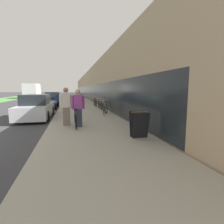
% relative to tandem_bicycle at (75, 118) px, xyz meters
% --- Properties ---
extents(sidewalk_slab, '(3.87, 70.00, 0.13)m').
position_rel_tandem_bicycle_xyz_m(sidewalk_slab, '(0.72, 19.28, -0.42)').
color(sidewalk_slab, gray).
rests_on(sidewalk_slab, ground).
extents(storefront_facade, '(10.01, 70.00, 4.81)m').
position_rel_tandem_bicycle_xyz_m(storefront_facade, '(7.69, 27.28, 1.91)').
color(storefront_facade, tan).
rests_on(storefront_facade, ground).
extents(tandem_bicycle, '(0.52, 2.37, 0.83)m').
position_rel_tandem_bicycle_xyz_m(tandem_bicycle, '(0.00, 0.00, 0.00)').
color(tandem_bicycle, black).
rests_on(tandem_bicycle, sidewalk_slab).
extents(person_rider, '(0.57, 0.22, 1.67)m').
position_rel_tandem_bicycle_xyz_m(person_rider, '(0.13, -0.30, 0.48)').
color(person_rider, '#33384C').
rests_on(person_rider, sidewalk_slab).
extents(person_bystander, '(0.59, 0.23, 1.73)m').
position_rel_tandem_bicycle_xyz_m(person_bystander, '(-0.39, 0.10, 0.51)').
color(person_bystander, '#756B5B').
rests_on(person_bystander, sidewalk_slab).
extents(bike_rack_hoop, '(0.05, 0.60, 0.84)m').
position_rel_tandem_bicycle_xyz_m(bike_rack_hoop, '(1.83, 2.53, 0.16)').
color(bike_rack_hoop, '#4C4C51').
rests_on(bike_rack_hoop, sidewalk_slab).
extents(cruiser_bike_nearest, '(0.52, 1.69, 0.87)m').
position_rel_tandem_bicycle_xyz_m(cruiser_bike_nearest, '(2.14, 3.94, 0.01)').
color(cruiser_bike_nearest, black).
rests_on(cruiser_bike_nearest, sidewalk_slab).
extents(cruiser_bike_middle, '(0.52, 1.81, 0.85)m').
position_rel_tandem_bicycle_xyz_m(cruiser_bike_middle, '(2.19, 6.32, 0.01)').
color(cruiser_bike_middle, black).
rests_on(cruiser_bike_middle, sidewalk_slab).
extents(cruiser_bike_farthest, '(0.52, 1.75, 0.84)m').
position_rel_tandem_bicycle_xyz_m(cruiser_bike_farthest, '(2.14, 8.86, 0.00)').
color(cruiser_bike_farthest, black).
rests_on(cruiser_bike_farthest, sidewalk_slab).
extents(sandwich_board_sign, '(0.56, 0.56, 0.90)m').
position_rel_tandem_bicycle_xyz_m(sandwich_board_sign, '(2.09, -2.54, 0.09)').
color(sandwich_board_sign, black).
rests_on(sandwich_board_sign, sidewalk_slab).
extents(parked_sedan_curbside, '(1.77, 4.69, 1.47)m').
position_rel_tandem_bicycle_xyz_m(parked_sedan_curbside, '(-2.27, 3.47, 0.18)').
color(parked_sedan_curbside, silver).
rests_on(parked_sedan_curbside, ground).
extents(vintage_roadster_curbside, '(1.74, 4.37, 1.07)m').
position_rel_tandem_bicycle_xyz_m(vintage_roadster_curbside, '(-2.27, 9.10, -0.02)').
color(vintage_roadster_curbside, navy).
rests_on(vintage_roadster_curbside, ground).
extents(parked_sedan_far, '(1.95, 4.26, 1.43)m').
position_rel_tandem_bicycle_xyz_m(parked_sedan_far, '(-2.42, 15.39, 0.16)').
color(parked_sedan_far, navy).
rests_on(parked_sedan_far, ground).
extents(moving_truck, '(2.48, 6.65, 2.83)m').
position_rel_tandem_bicycle_xyz_m(moving_truck, '(-7.53, 29.62, 0.94)').
color(moving_truck, orange).
rests_on(moving_truck, ground).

